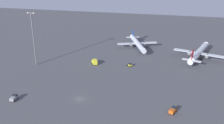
# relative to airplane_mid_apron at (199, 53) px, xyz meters

# --- Properties ---
(ground_plane) EXTENTS (416.00, 416.00, 0.00)m
(ground_plane) POSITION_rel_airplane_mid_apron_xyz_m (-54.82, -66.15, -3.90)
(ground_plane) COLOR #4C4C51
(airplane_mid_apron) EXTENTS (30.84, 39.23, 10.31)m
(airplane_mid_apron) POSITION_rel_airplane_mid_apron_xyz_m (0.00, 0.00, 0.00)
(airplane_mid_apron) COLOR silver
(airplane_mid_apron) RESTS_ON ground
(airplane_terminal_side) EXTENTS (27.48, 34.84, 9.33)m
(airplane_terminal_side) POSITION_rel_airplane_mid_apron_xyz_m (-40.47, 12.35, -0.37)
(airplane_terminal_side) COLOR silver
(airplane_terminal_side) RESTS_ON ground
(pushback_tug) EXTENTS (3.47, 3.42, 2.05)m
(pushback_tug) POSITION_rel_airplane_mid_apron_xyz_m (-39.61, -23.20, -2.83)
(pushback_tug) COLOR yellow
(pushback_tug) RESTS_ON ground
(cargo_loader) EXTENTS (2.30, 4.28, 2.25)m
(cargo_loader) POSITION_rel_airplane_mid_apron_xyz_m (-82.57, -73.98, -2.72)
(cargo_loader) COLOR gray
(cargo_loader) RESTS_ON ground
(catering_truck) EXTENTS (4.91, 6.06, 3.05)m
(catering_truck) POSITION_rel_airplane_mid_apron_xyz_m (-60.77, -24.39, -2.32)
(catering_truck) COLOR yellow
(catering_truck) RESTS_ON ground
(baggage_tractor) EXTENTS (3.43, 4.58, 2.25)m
(baggage_tractor) POSITION_rel_airplane_mid_apron_xyz_m (-14.28, -68.11, -2.72)
(baggage_tractor) COLOR #D85919
(baggage_tractor) RESTS_ON ground
(apron_light_central) EXTENTS (4.80, 0.90, 31.24)m
(apron_light_central) POSITION_rel_airplane_mid_apron_xyz_m (-94.06, -33.28, 13.63)
(apron_light_central) COLOR slate
(apron_light_central) RESTS_ON ground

